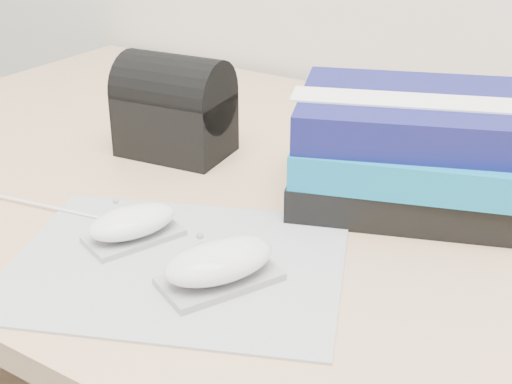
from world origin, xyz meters
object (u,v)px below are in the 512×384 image
Objects in this scene: desk at (384,346)px; mouse_rear at (133,224)px; mouse_front at (219,264)px; pouch at (175,107)px; book_stack at (408,149)px.

desk is 0.42m from mouse_rear.
desk is 0.39m from mouse_front.
pouch reaches higher than desk.
pouch is at bearing 118.30° from mouse_rear.
pouch reaches higher than mouse_rear.
mouse_rear is at bearing -124.89° from desk.
book_stack reaches higher than desk.
mouse_rear is at bearing -61.70° from pouch.
desk is 14.25× the size of mouse_rear.
mouse_front is at bearing -102.18° from desk.
mouse_rear is (-0.19, -0.27, 0.26)m from desk.
book_stack is at bearing 52.35° from mouse_rear.
desk is 0.30m from book_stack.
mouse_front is 0.29m from book_stack.
mouse_rear is at bearing -127.65° from book_stack.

